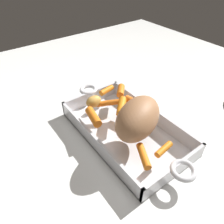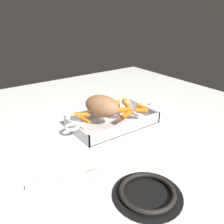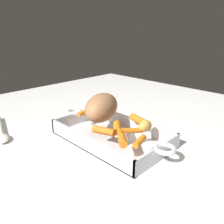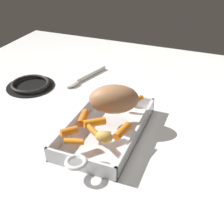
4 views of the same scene
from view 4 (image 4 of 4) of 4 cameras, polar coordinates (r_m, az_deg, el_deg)
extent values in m
plane|color=white|center=(0.92, -1.17, -4.16)|extent=(1.64, 1.64, 0.00)
cube|color=silver|center=(0.92, -1.17, -3.99)|extent=(0.37, 0.21, 0.01)
cube|color=silver|center=(0.88, 4.96, -4.36)|extent=(0.37, 0.01, 0.05)
cube|color=silver|center=(0.95, -6.89, -1.57)|extent=(0.37, 0.01, 0.05)
cube|color=silver|center=(0.78, -6.37, -10.17)|extent=(0.01, 0.21, 0.05)
cube|color=silver|center=(1.05, 2.63, 2.48)|extent=(0.01, 0.21, 0.05)
torus|color=silver|center=(0.76, -7.10, -9.82)|extent=(0.06, 0.06, 0.01)
torus|color=silver|center=(1.05, 2.98, 3.96)|extent=(0.06, 0.06, 0.01)
ellipsoid|color=#9C6A45|center=(0.91, 0.38, 2.56)|extent=(0.15, 0.18, 0.09)
cylinder|color=orange|center=(0.83, -3.59, -3.97)|extent=(0.05, 0.07, 0.02)
cylinder|color=orange|center=(0.88, -5.71, -1.10)|extent=(0.08, 0.04, 0.03)
cylinder|color=orange|center=(0.82, 2.04, -3.76)|extent=(0.07, 0.04, 0.03)
cylinder|color=orange|center=(0.83, -8.46, -3.80)|extent=(0.05, 0.05, 0.02)
cylinder|color=orange|center=(0.80, -7.53, -5.77)|extent=(0.03, 0.06, 0.02)
cylinder|color=orange|center=(0.86, -3.46, -2.07)|extent=(0.07, 0.07, 0.03)
cylinder|color=orange|center=(1.00, 1.88, 3.10)|extent=(0.02, 0.06, 0.02)
cylinder|color=orange|center=(0.97, 4.50, 2.23)|extent=(0.07, 0.05, 0.02)
ellipsoid|color=gold|center=(0.79, -1.57, -4.95)|extent=(0.04, 0.05, 0.04)
cylinder|color=black|center=(1.23, -15.75, 5.00)|extent=(0.20, 0.20, 0.01)
torus|color=black|center=(1.23, -15.82, 5.41)|extent=(0.16, 0.16, 0.01)
cylinder|color=white|center=(1.28, -4.21, 7.46)|extent=(0.18, 0.07, 0.02)
ellipsoid|color=white|center=(1.20, -7.89, 5.55)|extent=(0.08, 0.06, 0.02)
camera|label=1|loc=(1.01, 23.61, 23.76)|focal=33.65mm
camera|label=2|loc=(1.61, -21.54, 28.04)|focal=37.48mm
camera|label=3|loc=(0.81, -50.41, 5.59)|focal=35.98mm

